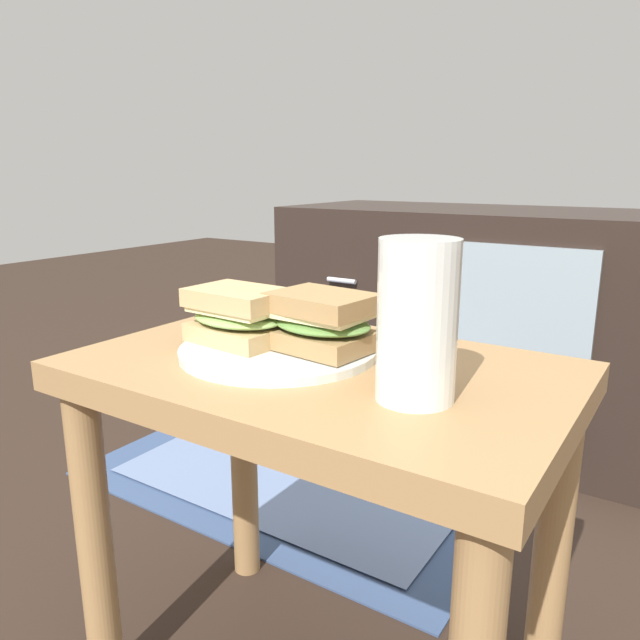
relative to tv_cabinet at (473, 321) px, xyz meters
The scene contains 7 objects.
side_table 0.96m from the tv_cabinet, 81.57° to the right, with size 0.56×0.36×0.46m.
tv_cabinet is the anchor object (origin of this frame).
area_rug 0.57m from the tv_cabinet, 116.02° to the right, with size 0.90×0.67×0.01m.
plate 0.97m from the tv_cabinet, 85.01° to the right, with size 0.24×0.24×0.01m, color silver.
sandwich_front 0.98m from the tv_cabinet, 88.17° to the right, with size 0.13×0.10×0.07m.
sandwich_back 0.97m from the tv_cabinet, 81.80° to the right, with size 0.13×0.11×0.07m.
beer_glass 1.06m from the tv_cabinet, 74.28° to the right, with size 0.08×0.08×0.15m.
Camera 1 is at (0.36, -0.55, 0.67)m, focal length 33.79 mm.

